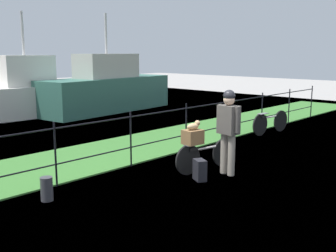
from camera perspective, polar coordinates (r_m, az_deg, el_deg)
The scene contains 12 objects.
ground_plane at distance 7.37m, azimuth 5.37°, elevation -8.60°, with size 60.00×60.00×0.00m, color #9E9993.
grass_strip at distance 9.59m, azimuth -10.17°, elevation -4.16°, with size 27.00×2.40×0.03m, color #38702D.
iron_fence at distance 8.51m, azimuth -5.29°, elevation -1.24°, with size 18.04×0.04×1.19m.
bicycle_main at distance 8.29m, azimuth 5.33°, elevation -4.12°, with size 1.59×0.32×0.61m.
wooden_crate at distance 7.96m, azimuth 3.50°, elevation -1.55°, with size 0.36×0.30×0.28m, color brown.
terrier_dog at distance 7.93m, azimuth 3.65°, elevation 0.02°, with size 0.32×0.18×0.18m.
cyclist_person at distance 7.95m, azimuth 8.52°, elevation 0.20°, with size 0.32×0.53×1.68m.
backpack_on_paving at distance 7.69m, azimuth 4.50°, elevation -6.21°, with size 0.28×0.18×0.40m, color black.
mooring_bollard at distance 6.93m, azimuth -16.75°, elevation -8.50°, with size 0.20×0.20×0.40m, color #38383D.
bicycle_parked at distance 12.41m, azimuth 14.23°, elevation 0.52°, with size 1.67×0.26×0.65m.
moored_boat_near at distance 16.85m, azimuth -8.56°, elevation 5.13°, with size 6.17×2.34×3.94m.
moored_boat_far at distance 16.26m, azimuth -19.36°, elevation 4.30°, with size 4.40×2.07×3.89m.
Camera 1 is at (-5.56, -4.22, 2.38)m, focal length 43.19 mm.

